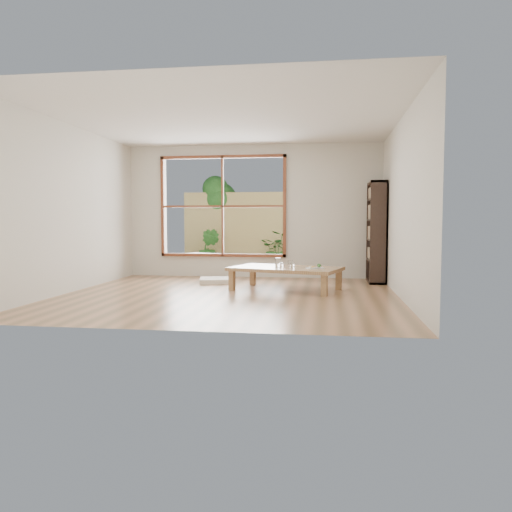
# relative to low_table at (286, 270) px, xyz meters

# --- Properties ---
(ground) EXTENTS (5.00, 5.00, 0.00)m
(ground) POSITION_rel_low_table_xyz_m (-0.80, -0.62, -0.33)
(ground) COLOR tan
(ground) RESTS_ON ground
(low_table) EXTENTS (1.90, 1.41, 0.37)m
(low_table) POSITION_rel_low_table_xyz_m (0.00, 0.00, 0.00)
(low_table) COLOR tan
(low_table) RESTS_ON ground
(floor_cushion) EXTENTS (0.67, 0.67, 0.08)m
(floor_cushion) POSITION_rel_low_table_xyz_m (-1.33, 0.81, -0.29)
(floor_cushion) COLOR white
(floor_cushion) RESTS_ON ground
(bookshelf) EXTENTS (0.29, 0.81, 1.81)m
(bookshelf) POSITION_rel_low_table_xyz_m (1.53, 1.27, 0.58)
(bookshelf) COLOR #30221A
(bookshelf) RESTS_ON ground
(glass_tall) EXTENTS (0.08, 0.08, 0.15)m
(glass_tall) POSITION_rel_low_table_xyz_m (-0.12, -0.09, 0.12)
(glass_tall) COLOR silver
(glass_tall) RESTS_ON low_table
(glass_mid) EXTENTS (0.06, 0.06, 0.09)m
(glass_mid) POSITION_rel_low_table_xyz_m (0.11, -0.00, 0.09)
(glass_mid) COLOR silver
(glass_mid) RESTS_ON low_table
(glass_short) EXTENTS (0.08, 0.08, 0.10)m
(glass_short) POSITION_rel_low_table_xyz_m (0.06, 0.13, 0.09)
(glass_short) COLOR silver
(glass_short) RESTS_ON low_table
(glass_small) EXTENTS (0.06, 0.06, 0.07)m
(glass_small) POSITION_rel_low_table_xyz_m (-0.06, 0.03, 0.08)
(glass_small) COLOR silver
(glass_small) RESTS_ON low_table
(food_tray) EXTENTS (0.30, 0.25, 0.08)m
(food_tray) POSITION_rel_low_table_xyz_m (0.48, -0.19, 0.06)
(food_tray) COLOR white
(food_tray) RESTS_ON low_table
(deck) EXTENTS (2.80, 2.00, 0.05)m
(deck) POSITION_rel_low_table_xyz_m (-1.40, 2.94, -0.33)
(deck) COLOR #322B24
(deck) RESTS_ON ground
(garden_bench) EXTENTS (1.24, 0.79, 0.38)m
(garden_bench) POSITION_rel_low_table_xyz_m (-1.80, 2.58, 0.02)
(garden_bench) COLOR #30221A
(garden_bench) RESTS_ON deck
(bamboo_fence) EXTENTS (2.80, 0.06, 1.80)m
(bamboo_fence) POSITION_rel_low_table_xyz_m (-1.40, 3.94, 0.57)
(bamboo_fence) COLOR tan
(bamboo_fence) RESTS_ON ground
(shrub_right) EXTENTS (0.84, 0.75, 0.85)m
(shrub_right) POSITION_rel_low_table_xyz_m (-0.48, 3.72, 0.12)
(shrub_right) COLOR #2E6525
(shrub_right) RESTS_ON deck
(shrub_left) EXTENTS (0.57, 0.49, 0.90)m
(shrub_left) POSITION_rel_low_table_xyz_m (-2.11, 3.60, 0.15)
(shrub_left) COLOR #2E6525
(shrub_left) RESTS_ON deck
(garden_tree) EXTENTS (1.04, 0.85, 2.22)m
(garden_tree) POSITION_rel_low_table_xyz_m (-2.08, 4.24, 1.30)
(garden_tree) COLOR #4C3D2D
(garden_tree) RESTS_ON ground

